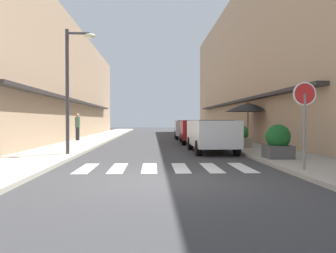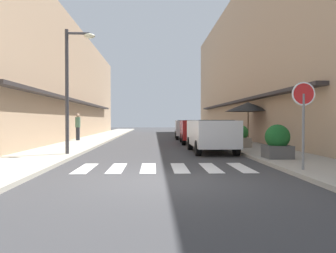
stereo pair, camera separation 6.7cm
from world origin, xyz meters
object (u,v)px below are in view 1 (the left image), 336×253
object	(u,v)px
parked_car_far	(186,127)
planter_corner	(278,142)
cafe_umbrella	(248,107)
street_lamp	(72,77)
parked_car_mid	(195,129)
parked_car_near	(212,132)
pedestrian_walking_near	(78,126)
planter_midblock	(241,137)
round_street_sign	(305,103)

from	to	relation	value
parked_car_far	planter_corner	xyz separation A→B (m)	(1.77, -14.68, -0.23)
parked_car_far	planter_corner	world-z (taller)	parked_car_far
parked_car_far	planter_corner	size ratio (longest dim) A/B	3.70
cafe_umbrella	street_lamp	bearing A→B (deg)	-144.85
planter_corner	parked_car_mid	bearing A→B (deg)	100.99
parked_car_near	parked_car_far	xyz separation A→B (m)	(0.00, 11.30, 0.00)
parked_car_near	planter_corner	distance (m)	3.83
planter_corner	pedestrian_walking_near	size ratio (longest dim) A/B	0.67
parked_car_near	cafe_umbrella	bearing A→B (deg)	57.53
parked_car_near	planter_midblock	xyz separation A→B (m)	(1.79, 1.63, -0.30)
parked_car_near	parked_car_mid	size ratio (longest dim) A/B	1.04
parked_car_far	round_street_sign	xyz separation A→B (m)	(1.45, -17.45, 1.01)
parked_car_mid	cafe_umbrella	world-z (taller)	cafe_umbrella
parked_car_mid	parked_car_far	xyz separation A→B (m)	(0.00, 5.55, 0.00)
street_lamp	pedestrian_walking_near	world-z (taller)	street_lamp
round_street_sign	street_lamp	bearing A→B (deg)	147.49
parked_car_far	pedestrian_walking_near	size ratio (longest dim) A/B	2.46
street_lamp	cafe_umbrella	world-z (taller)	street_lamp
parked_car_mid	planter_corner	bearing A→B (deg)	-79.01
planter_corner	pedestrian_walking_near	world-z (taller)	pedestrian_walking_near
street_lamp	planter_corner	distance (m)	8.24
cafe_umbrella	round_street_sign	bearing A→B (deg)	-98.17
parked_car_near	parked_car_far	distance (m)	11.30
planter_corner	pedestrian_walking_near	bearing A→B (deg)	130.27
pedestrian_walking_near	round_street_sign	bearing A→B (deg)	-119.29
planter_corner	parked_car_far	bearing A→B (deg)	96.89
parked_car_near	pedestrian_walking_near	world-z (taller)	pedestrian_walking_near
parked_car_near	round_street_sign	size ratio (longest dim) A/B	1.82
parked_car_near	cafe_umbrella	xyz separation A→B (m)	(3.01, 4.74, 1.33)
parked_car_mid	parked_car_far	world-z (taller)	same
street_lamp	parked_car_mid	bearing A→B (deg)	51.10
planter_corner	planter_midblock	distance (m)	5.01
parked_car_near	cafe_umbrella	size ratio (longest dim) A/B	1.59
planter_midblock	pedestrian_walking_near	xyz separation A→B (m)	(-9.48, 6.16, 0.45)
parked_car_mid	planter_corner	world-z (taller)	parked_car_mid
parked_car_near	parked_car_mid	distance (m)	5.75
round_street_sign	cafe_umbrella	world-z (taller)	cafe_umbrella
parked_car_mid	street_lamp	distance (m)	9.59
cafe_umbrella	planter_midblock	world-z (taller)	cafe_umbrella
parked_car_mid	round_street_sign	bearing A→B (deg)	-83.05
parked_car_far	street_lamp	world-z (taller)	street_lamp
planter_midblock	pedestrian_walking_near	world-z (taller)	pedestrian_walking_near
parked_car_near	street_lamp	xyz separation A→B (m)	(-5.85, -1.50, 2.25)
parked_car_mid	planter_midblock	distance (m)	4.50
round_street_sign	planter_corner	xyz separation A→B (m)	(0.32, 2.77, -1.25)
round_street_sign	street_lamp	xyz separation A→B (m)	(-7.30, 4.65, 1.24)
cafe_umbrella	pedestrian_walking_near	size ratio (longest dim) A/B	1.52
cafe_umbrella	planter_midblock	distance (m)	3.72
cafe_umbrella	pedestrian_walking_near	xyz separation A→B (m)	(-10.71, 3.05, -1.18)
planter_midblock	parked_car_mid	bearing A→B (deg)	113.45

